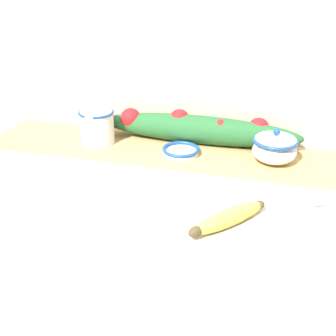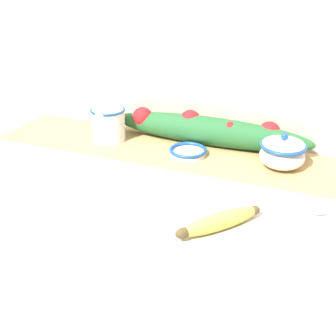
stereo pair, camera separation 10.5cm
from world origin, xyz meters
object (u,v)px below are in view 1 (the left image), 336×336
sugar_bowl (275,148)px  spoon (312,202)px  cream_pitcher (97,126)px  banana (228,218)px  small_dish (181,151)px

sugar_bowl → spoon: sugar_bowl is taller
cream_pitcher → sugar_bowl: bearing=-0.1°
spoon → banana: bearing=-149.6°
cream_pitcher → sugar_bowl: 0.53m
banana → spoon: banana is taller
cream_pitcher → sugar_bowl: cream_pitcher is taller
cream_pitcher → spoon: bearing=-18.0°
cream_pitcher → spoon: (0.63, -0.21, -0.05)m
cream_pitcher → banana: (0.46, -0.35, -0.04)m
sugar_bowl → small_dish: (-0.26, -0.02, -0.03)m
banana → spoon: (0.18, 0.14, -0.01)m
cream_pitcher → small_dish: 0.27m
small_dish → banana: 0.38m
small_dish → banana: banana is taller
sugar_bowl → spoon: (0.10, -0.20, -0.04)m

